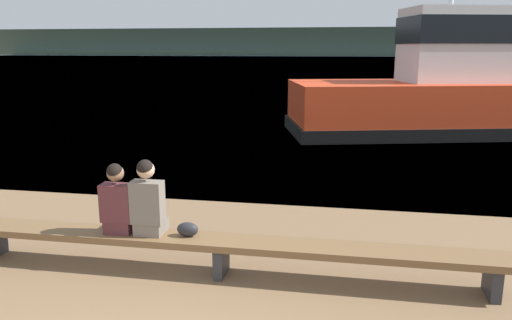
# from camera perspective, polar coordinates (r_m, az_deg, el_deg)

# --- Properties ---
(water_surface) EXTENTS (240.00, 240.00, 0.00)m
(water_surface) POSITION_cam_1_polar(r_m,az_deg,el_deg) (128.77, 9.55, 11.35)
(water_surface) COLOR #386084
(water_surface) RESTS_ON ground
(far_shoreline) EXTENTS (600.00, 12.00, 9.20)m
(far_shoreline) POSITION_cam_1_polar(r_m,az_deg,el_deg) (175.74, 9.84, 13.17)
(far_shoreline) COLOR #384233
(far_shoreline) RESTS_ON ground
(bench_main) EXTENTS (7.08, 0.49, 0.48)m
(bench_main) POSITION_cam_1_polar(r_m,az_deg,el_deg) (6.41, -4.02, -9.69)
(bench_main) COLOR brown
(bench_main) RESTS_ON ground
(person_left) EXTENTS (0.41, 0.40, 0.93)m
(person_left) POSITION_cam_1_polar(r_m,az_deg,el_deg) (6.69, -15.49, -4.67)
(person_left) COLOR #56282D
(person_left) RESTS_ON bench_main
(person_right) EXTENTS (0.41, 0.41, 1.00)m
(person_right) POSITION_cam_1_polar(r_m,az_deg,el_deg) (6.52, -12.25, -4.61)
(person_right) COLOR #70665B
(person_right) RESTS_ON bench_main
(shopping_bag) EXTENTS (0.28, 0.16, 0.18)m
(shopping_bag) POSITION_cam_1_polar(r_m,az_deg,el_deg) (6.48, -7.82, -7.85)
(shopping_bag) COLOR #232328
(shopping_bag) RESTS_ON bench_main
(tugboat_red) EXTENTS (10.52, 6.04, 7.17)m
(tugboat_red) POSITION_cam_1_polar(r_m,az_deg,el_deg) (17.95, 20.57, 7.01)
(tugboat_red) COLOR red
(tugboat_red) RESTS_ON water_surface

